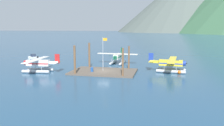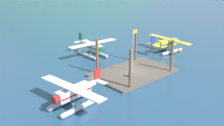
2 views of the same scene
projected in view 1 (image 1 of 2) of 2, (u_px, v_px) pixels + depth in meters
ground_plane at (104, 72)px, 46.34m from camera, size 1200.00×1200.00×0.00m
dock_platform at (104, 72)px, 46.32m from camera, size 13.30×8.67×0.30m
piling_near_left at (75, 60)px, 43.27m from camera, size 0.42×0.42×5.82m
piling_near_right at (123, 63)px, 41.19m from camera, size 0.38×0.38×5.51m
piling_far_left at (89, 56)px, 50.63m from camera, size 0.43×0.43×5.85m
piling_far_right at (129, 58)px, 48.82m from camera, size 0.37×0.37×5.24m
flagpole at (103, 50)px, 45.83m from camera, size 0.95×0.10×6.99m
fuel_drum at (92, 70)px, 45.47m from camera, size 0.62×0.62×0.88m
mooring_buoy at (179, 72)px, 44.76m from camera, size 0.69×0.69×0.69m
mountain_ridge_centre_peak at (191, 0)px, 501.39m from camera, size 330.75×330.75×142.37m
seaplane_yellow_stbd_fwd at (171, 65)px, 46.55m from camera, size 7.96×10.49×3.84m
seaplane_white_port_aft at (38, 65)px, 46.49m from camera, size 7.95×10.49×3.84m
seaplane_cream_bow_centre at (118, 58)px, 57.18m from camera, size 10.45×7.98×3.84m
boat_white_open_west at (34, 57)px, 66.10m from camera, size 4.40×3.39×1.50m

